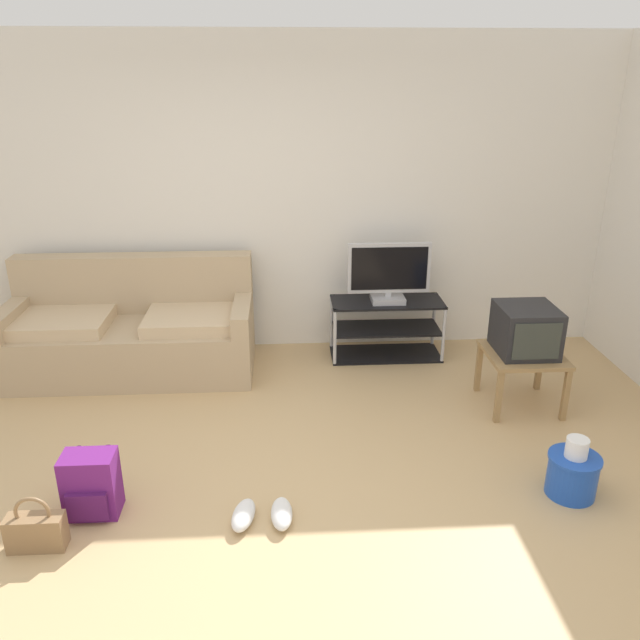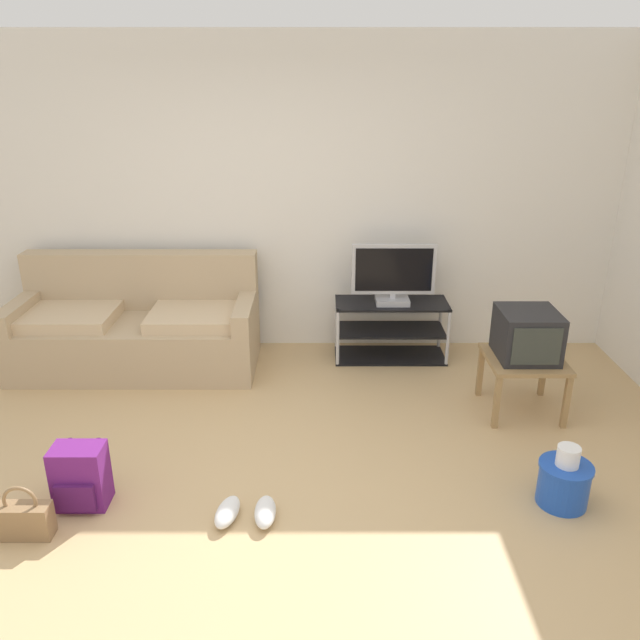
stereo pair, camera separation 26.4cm
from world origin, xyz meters
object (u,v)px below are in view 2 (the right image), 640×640
(crt_tv, at_px, (530,335))
(cleaning_bucket, at_px, (567,481))
(couch, at_px, (140,328))
(tv_stand, at_px, (393,330))
(backpack, at_px, (83,476))
(handbag, at_px, (26,518))
(side_table, at_px, (527,366))
(flat_tv, at_px, (396,275))
(sneakers_pair, at_px, (249,512))

(crt_tv, xyz_separation_m, cleaning_bucket, (-0.07, -1.11, -0.46))
(couch, xyz_separation_m, tv_stand, (2.18, 0.16, -0.08))
(couch, distance_m, backpack, 1.92)
(couch, bearing_deg, handbag, -91.38)
(tv_stand, distance_m, side_table, 1.30)
(flat_tv, height_order, crt_tv, flat_tv)
(crt_tv, distance_m, cleaning_bucket, 1.20)
(sneakers_pair, bearing_deg, side_table, 32.95)
(cleaning_bucket, bearing_deg, tv_stand, 111.24)
(tv_stand, distance_m, handbag, 3.24)
(crt_tv, bearing_deg, tv_stand, 132.62)
(side_table, distance_m, crt_tv, 0.24)
(handbag, bearing_deg, cleaning_bucket, 5.42)
(couch, height_order, crt_tv, couch)
(couch, height_order, tv_stand, couch)
(flat_tv, xyz_separation_m, handbag, (-2.23, -2.32, -0.66))
(side_table, distance_m, handbag, 3.40)
(flat_tv, height_order, backpack, flat_tv)
(crt_tv, bearing_deg, flat_tv, 133.31)
(couch, xyz_separation_m, handbag, (-0.05, -2.19, -0.23))
(couch, relative_size, handbag, 6.21)
(couch, relative_size, crt_tv, 4.56)
(handbag, bearing_deg, crt_tv, 24.28)
(cleaning_bucket, bearing_deg, flat_tv, 111.45)
(couch, height_order, cleaning_bucket, couch)
(cleaning_bucket, bearing_deg, crt_tv, 86.35)
(backpack, distance_m, sneakers_pair, 0.99)
(side_table, distance_m, sneakers_pair, 2.30)
(sneakers_pair, bearing_deg, handbag, -173.10)
(handbag, bearing_deg, backpack, 51.39)
(couch, xyz_separation_m, flat_tv, (2.18, 0.13, 0.43))
(crt_tv, distance_m, sneakers_pair, 2.35)
(backpack, relative_size, cleaning_bucket, 1.00)
(crt_tv, distance_m, handbag, 3.44)
(couch, distance_m, sneakers_pair, 2.36)
(tv_stand, bearing_deg, handbag, -133.56)
(flat_tv, bearing_deg, backpack, -134.48)
(handbag, height_order, cleaning_bucket, cleaning_bucket)
(tv_stand, height_order, backpack, tv_stand)
(couch, relative_size, flat_tv, 2.84)
(couch, distance_m, handbag, 2.20)
(backpack, xyz_separation_m, handbag, (-0.22, -0.28, -0.08))
(crt_tv, bearing_deg, sneakers_pair, -146.71)
(couch, height_order, side_table, couch)
(couch, bearing_deg, crt_tv, -14.53)
(couch, height_order, flat_tv, flat_tv)
(couch, height_order, backpack, couch)
(cleaning_bucket, relative_size, sneakers_pair, 1.05)
(crt_tv, bearing_deg, couch, 165.47)
(backpack, bearing_deg, crt_tv, -1.34)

